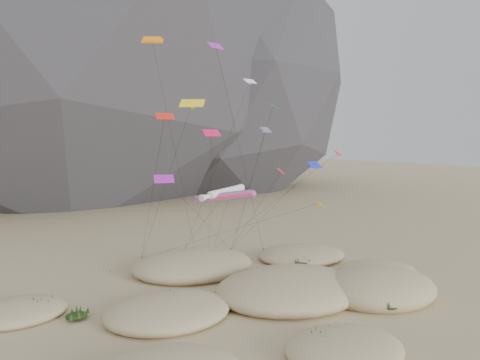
# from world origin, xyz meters

# --- Properties ---
(ground) EXTENTS (500.00, 500.00, 0.00)m
(ground) POSITION_xyz_m (0.00, 0.00, 0.00)
(ground) COLOR #CCB789
(ground) RESTS_ON ground
(dunes) EXTENTS (50.83, 39.34, 4.13)m
(dunes) POSITION_xyz_m (0.12, 4.73, 0.73)
(dunes) COLOR #CCB789
(dunes) RESTS_ON ground
(dune_grass) EXTENTS (42.39, 26.34, 1.50)m
(dune_grass) POSITION_xyz_m (-1.47, 3.34, 0.84)
(dune_grass) COLOR black
(dune_grass) RESTS_ON ground
(kite_stakes) EXTENTS (24.02, 5.52, 0.30)m
(kite_stakes) POSITION_xyz_m (1.04, 24.09, 0.15)
(kite_stakes) COLOR #3F2D1E
(kite_stakes) RESTS_ON ground
(rainbow_tube_kite) EXTENTS (8.65, 15.04, 11.44)m
(rainbow_tube_kite) POSITION_xyz_m (-1.14, 10.30, 10.63)
(rainbow_tube_kite) COLOR #FF1A26
(rainbow_tube_kite) RESTS_ON ground
(white_tube_kite) EXTENTS (7.47, 12.54, 11.74)m
(white_tube_kite) POSITION_xyz_m (-0.81, 11.50, 10.98)
(white_tube_kite) COLOR silver
(white_tube_kite) RESTS_ON ground
(orange_parafoil) EXTENTS (10.76, 8.13, 29.63)m
(orange_parafoil) POSITION_xyz_m (-7.05, 17.58, 28.75)
(orange_parafoil) COLOR orange
(orange_parafoil) RESTS_ON ground
(multi_parafoil) EXTENTS (2.71, 11.35, 18.91)m
(multi_parafoil) POSITION_xyz_m (7.18, 14.32, 18.23)
(multi_parafoil) COLOR red
(multi_parafoil) RESTS_ON ground
(delta_kites) EXTENTS (25.71, 20.37, 28.13)m
(delta_kites) POSITION_xyz_m (1.89, 11.17, 17.33)
(delta_kites) COLOR green
(delta_kites) RESTS_ON ground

